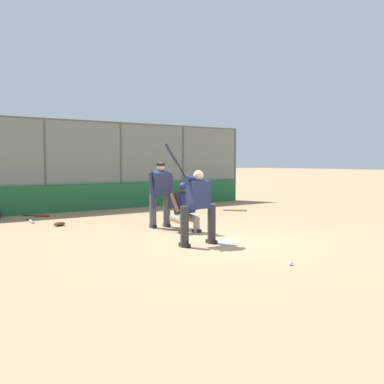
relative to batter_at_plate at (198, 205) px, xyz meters
The scene contains 14 objects.
ground_plane 1.13m from the batter_at_plate, behind, with size 160.00×160.00×0.00m, color #9E7F5B.
home_plate_marker 1.12m from the batter_at_plate, behind, with size 0.43×0.43×0.01m, color white.
backstop_fence 7.84m from the batter_at_plate, 95.37° to the right, with size 14.29×0.08×3.23m.
padding_wall 7.71m from the batter_at_plate, 95.44° to the right, with size 13.93×0.18×0.94m, color #236638.
bleachers_beyond 10.32m from the batter_at_plate, 95.38° to the right, with size 9.95×2.50×1.48m.
batter_at_plate is the anchor object (origin of this frame).
catcher_behind_plate 1.74m from the batter_at_plate, 116.37° to the right, with size 0.68×0.79×1.24m.
umpire_home 2.70m from the batter_at_plate, 105.01° to the right, with size 0.70×0.48×1.72m.
spare_bat_near_backstop 6.00m from the batter_at_plate, 72.30° to the right, with size 0.12×0.85×0.07m.
spare_bat_by_padding 6.96m from the batter_at_plate, 125.87° to the right, with size 0.84×0.43×0.07m.
spare_bat_third_base_side 6.67m from the batter_at_plate, 139.01° to the right, with size 0.66×0.56×0.07m.
spare_bat_first_base_side 7.00m from the batter_at_plate, 80.16° to the right, with size 0.67×0.64×0.07m.
fielding_glove_on_dirt 4.74m from the batter_at_plate, 72.61° to the right, with size 0.31×0.24×0.11m.
baseball_loose 2.54m from the batter_at_plate, 94.48° to the left, with size 0.07×0.07×0.07m, color white.
Camera 1 is at (6.28, 7.41, 1.76)m, focal length 42.00 mm.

